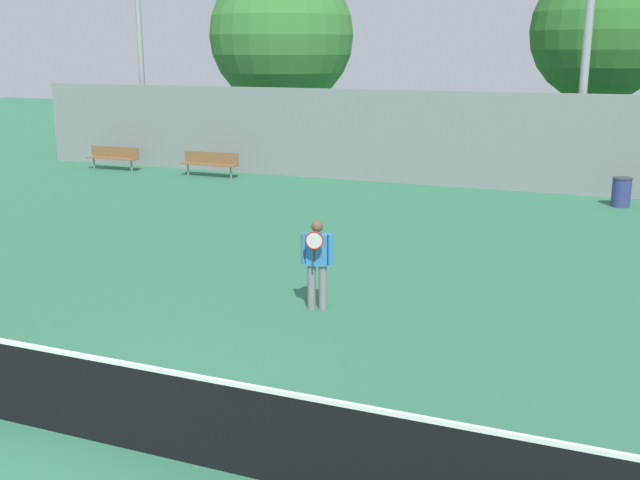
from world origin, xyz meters
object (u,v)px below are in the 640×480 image
Objects in this scene: bench_adjacent_court at (210,161)px; tree_green_broad at (282,36)px; light_pole_near_left at (589,23)px; tennis_player at (317,260)px; bench_courtside_far at (113,155)px; tennis_net at (75,394)px; trash_bin at (621,192)px; tree_green_tall at (601,31)px.

bench_adjacent_court is 0.27× the size of tree_green_broad.
light_pole_near_left is at bearing -24.49° from tree_green_broad.
tennis_player is 0.18× the size of light_pole_near_left.
bench_adjacent_court is at bearing 0.00° from bench_courtside_far.
tennis_net is 17.48m from trash_bin.
bench_adjacent_court is 2.59× the size of trash_bin.
bench_adjacent_court is 13.60m from trash_bin.
trash_bin is (13.60, -0.18, -0.11)m from bench_adjacent_court.
bench_adjacent_court is at bearing -172.51° from light_pole_near_left.
tennis_player is 1.87× the size of trash_bin.
tennis_net is 1.42× the size of light_pole_near_left.
bench_adjacent_court is 0.29× the size of tree_green_tall.
trash_bin is at bearing -28.27° from tree_green_broad.
tennis_net is 24.31m from tree_green_tall.
tree_green_broad is at bearing 109.61° from tennis_net.
light_pole_near_left is at bearing 77.06° from tennis_net.
light_pole_near_left is at bearing -92.02° from tree_green_tall.
tree_green_tall reaches higher than tennis_player.
tennis_player is (0.87, 5.13, 0.35)m from tennis_net.
tree_green_tall is (-1.19, 6.92, 4.60)m from trash_bin.
tree_green_broad reaches higher than tennis_net.
bench_adjacent_court is 0.25× the size of light_pole_near_left.
bench_courtside_far is 18.44m from tree_green_tall.
bench_courtside_far is 0.25× the size of light_pole_near_left.
tennis_player is at bearing -41.70° from bench_courtside_far.
tennis_player is 0.74× the size of bench_courtside_far.
tree_green_broad is (-9.50, 19.08, 4.09)m from tennis_player.
tennis_net is at bearing -70.39° from tree_green_broad.
bench_courtside_far and bench_adjacent_court have the same top height.
tennis_net is 14.66× the size of trash_bin.
trash_bin is 16.77m from tree_green_broad.
tennis_player is at bearing -63.53° from tree_green_broad.
bench_adjacent_court is 8.70m from tree_green_broad.
tennis_net is 20.70m from bench_courtside_far.
light_pole_near_left reaches higher than tennis_player.
bench_courtside_far is at bearing 125.60° from tennis_player.
tree_green_tall reaches higher than tennis_net.
bench_adjacent_court is at bearing -151.49° from tree_green_tall.
tree_green_tall is (16.56, 6.74, 4.49)m from bench_courtside_far.
tree_green_broad is at bearing 94.69° from bench_adjacent_court.
trash_bin is 0.11× the size of tree_green_tall.
tree_green_broad is at bearing 64.59° from bench_courtside_far.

